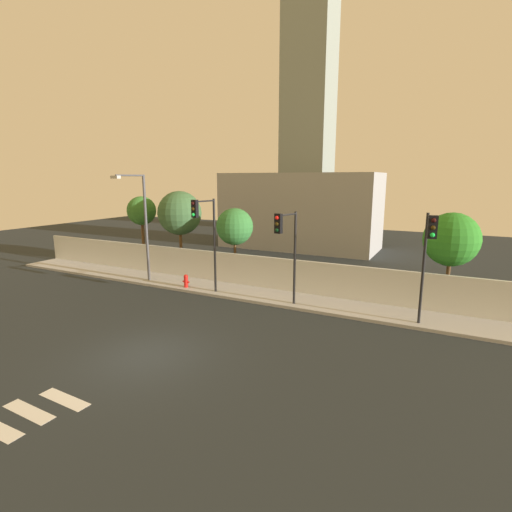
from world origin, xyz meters
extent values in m
plane|color=#23282A|center=(0.00, 0.00, 0.00)|extent=(80.00, 80.00, 0.00)
cube|color=#AAAAAA|center=(0.00, 8.20, 0.07)|extent=(36.00, 2.40, 0.15)
cube|color=silver|center=(0.00, 9.49, 1.05)|extent=(36.00, 0.18, 1.80)
cube|color=silver|center=(-0.48, -4.10, 0.00)|extent=(1.81, 0.50, 0.01)
cube|color=silver|center=(-0.14, -3.25, 0.00)|extent=(1.82, 0.51, 0.01)
cylinder|color=black|center=(-1.92, 7.55, 2.70)|extent=(0.12, 0.12, 5.10)
cylinder|color=black|center=(-2.05, 6.87, 5.15)|extent=(0.33, 1.37, 0.08)
cube|color=black|center=(-2.17, 6.19, 4.80)|extent=(0.37, 0.26, 0.90)
sphere|color=black|center=(-2.19, 6.08, 5.07)|extent=(0.18, 0.18, 0.18)
sphere|color=#33260A|center=(-2.19, 6.08, 4.79)|extent=(0.18, 0.18, 0.18)
sphere|color=#19F24C|center=(-2.19, 6.08, 4.51)|extent=(0.18, 0.18, 0.18)
cylinder|color=black|center=(8.52, 7.55, 2.53)|extent=(0.12, 0.12, 4.77)
cylinder|color=black|center=(8.65, 6.97, 4.82)|extent=(0.34, 1.17, 0.08)
cube|color=black|center=(8.78, 6.40, 4.47)|extent=(0.38, 0.27, 0.90)
sphere|color=black|center=(8.81, 6.28, 4.74)|extent=(0.18, 0.18, 0.18)
sphere|color=#33260A|center=(8.81, 6.28, 4.46)|extent=(0.18, 0.18, 0.18)
sphere|color=#19F24C|center=(8.81, 6.28, 4.18)|extent=(0.18, 0.18, 0.18)
cylinder|color=black|center=(2.73, 7.55, 2.45)|extent=(0.12, 0.12, 4.59)
cylinder|color=black|center=(2.58, 6.87, 4.64)|extent=(0.37, 1.38, 0.08)
cube|color=black|center=(2.43, 6.19, 4.29)|extent=(0.37, 0.27, 0.90)
sphere|color=red|center=(2.41, 6.07, 4.56)|extent=(0.18, 0.18, 0.18)
sphere|color=#33260A|center=(2.41, 6.07, 4.28)|extent=(0.18, 0.18, 0.18)
sphere|color=black|center=(2.41, 6.07, 4.00)|extent=(0.18, 0.18, 0.18)
cylinder|color=#4C4C51|center=(-6.92, 7.75, 3.33)|extent=(0.16, 0.16, 6.37)
cylinder|color=#4C4C51|center=(-7.05, 6.82, 6.47)|extent=(0.36, 1.88, 0.10)
cube|color=beige|center=(-7.18, 5.88, 6.37)|extent=(0.63, 0.32, 0.16)
cylinder|color=red|center=(-3.89, 7.48, 0.44)|extent=(0.24, 0.24, 0.58)
sphere|color=red|center=(-3.89, 7.48, 0.77)|extent=(0.26, 0.26, 0.26)
cylinder|color=red|center=(-4.06, 7.48, 0.47)|extent=(0.10, 0.09, 0.09)
cylinder|color=red|center=(-3.72, 7.48, 0.47)|extent=(0.10, 0.09, 0.09)
cylinder|color=brown|center=(-10.11, 10.79, 1.76)|extent=(0.20, 0.20, 3.52)
sphere|color=#35702A|center=(-10.11, 10.79, 4.07)|extent=(2.02, 2.02, 2.02)
cylinder|color=brown|center=(-6.77, 10.79, 1.62)|extent=(0.20, 0.20, 3.24)
sphere|color=#3A6137|center=(-6.77, 10.79, 4.04)|extent=(2.91, 2.91, 2.91)
cylinder|color=brown|center=(-2.54, 10.79, 1.37)|extent=(0.17, 0.17, 2.74)
sphere|color=#337A37|center=(-2.54, 10.79, 3.37)|extent=(2.30, 2.30, 2.30)
cylinder|color=brown|center=(9.48, 10.79, 1.36)|extent=(0.19, 0.19, 2.71)
sphere|color=#2C8424|center=(9.48, 10.79, 3.42)|extent=(2.60, 2.60, 2.60)
cube|color=#A1A1A1|center=(-3.05, 23.49, 3.39)|extent=(13.94, 6.00, 6.77)
cube|color=gray|center=(-6.76, 35.49, 14.79)|extent=(5.39, 5.00, 29.59)
camera|label=1|loc=(9.43, -9.75, 6.30)|focal=27.05mm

